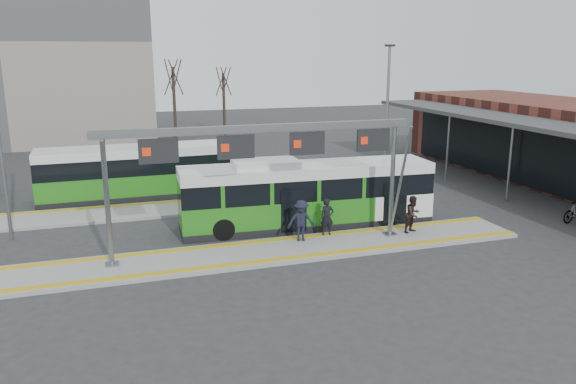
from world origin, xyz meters
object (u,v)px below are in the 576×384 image
object	(u,v)px
hero_bus	(306,195)
passenger_c	(301,221)
passenger_b	(413,214)
gantry	(264,151)
passenger_a	(327,217)

from	to	relation	value
hero_bus	passenger_c	bearing A→B (deg)	-111.35
passenger_b	passenger_c	world-z (taller)	passenger_c
passenger_c	hero_bus	bearing A→B (deg)	76.58
gantry	passenger_a	xyz separation A→B (m)	(3.11, 0.85, -3.32)
passenger_a	passenger_b	distance (m)	3.96
passenger_b	passenger_a	bearing A→B (deg)	145.24
passenger_a	passenger_b	bearing A→B (deg)	-7.59
passenger_b	passenger_c	size ratio (longest dim) A/B	0.94
hero_bus	passenger_a	size ratio (longest dim) A/B	7.28
hero_bus	passenger_c	world-z (taller)	hero_bus
passenger_a	passenger_c	size ratio (longest dim) A/B	0.92
gantry	passenger_c	xyz separation A→B (m)	(1.76, 0.49, -3.24)
passenger_b	passenger_c	bearing A→B (deg)	152.11
hero_bus	passenger_b	distance (m)	5.06
passenger_a	passenger_c	bearing A→B (deg)	-161.00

